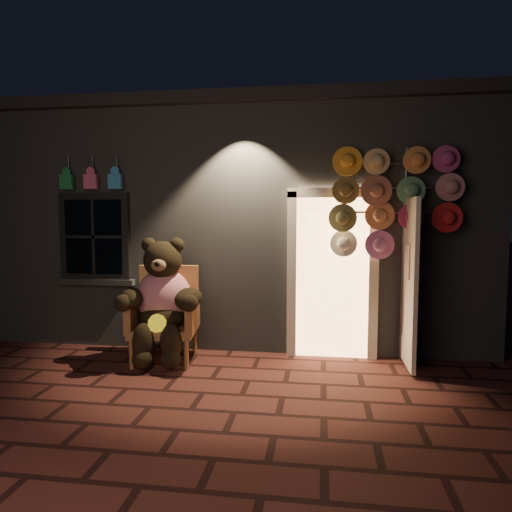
# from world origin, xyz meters

# --- Properties ---
(ground) EXTENTS (60.00, 60.00, 0.00)m
(ground) POSITION_xyz_m (0.00, 0.00, 0.00)
(ground) COLOR #52241F
(ground) RESTS_ON ground
(shop_building) EXTENTS (7.30, 5.95, 3.51)m
(shop_building) POSITION_xyz_m (0.00, 3.99, 1.74)
(shop_building) COLOR slate
(shop_building) RESTS_ON ground
(wicker_armchair) EXTENTS (0.89, 0.82, 1.19)m
(wicker_armchair) POSITION_xyz_m (-0.76, 1.05, 0.59)
(wicker_armchair) COLOR #B07A44
(wicker_armchair) RESTS_ON ground
(teddy_bear) EXTENTS (1.11, 0.91, 1.53)m
(teddy_bear) POSITION_xyz_m (-0.74, 0.90, 0.79)
(teddy_bear) COLOR red
(teddy_bear) RESTS_ON ground
(hat_rack) EXTENTS (1.53, 0.22, 2.70)m
(hat_rack) POSITION_xyz_m (2.04, 1.28, 2.06)
(hat_rack) COLOR #59595E
(hat_rack) RESTS_ON ground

